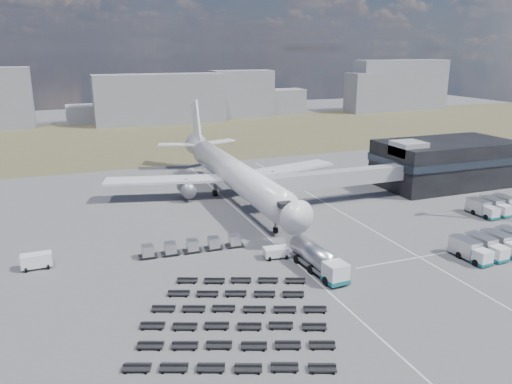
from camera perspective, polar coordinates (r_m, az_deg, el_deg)
name	(u,v)px	position (r m, az deg, el deg)	size (l,w,h in m)	color
ground	(299,253)	(76.60, 4.92, -6.91)	(420.00, 420.00, 0.00)	#565659
grass_strip	(162,137)	(178.55, -10.67, 6.18)	(420.00, 90.00, 0.01)	#4D482E
lane_markings	(345,237)	(83.44, 10.10, -5.14)	(47.12, 110.00, 0.01)	silver
terminal	(445,162)	(120.23, 20.76, 3.22)	(30.40, 16.40, 11.00)	black
jet_bridge	(327,179)	(99.19, 8.15, 1.44)	(30.30, 3.80, 7.05)	#939399
airliner	(232,172)	(103.55, -2.81, 2.34)	(51.59, 64.53, 17.62)	white
skyline	(149,98)	(214.89, -12.15, 10.42)	(309.60, 25.77, 24.50)	gray
fuel_tanker	(318,259)	(70.03, 7.13, -7.63)	(3.66, 11.50, 3.66)	white
pushback_tug	(276,253)	(74.32, 2.30, -6.94)	(3.65, 2.05, 1.60)	white
utility_van	(37,261)	(77.13, -23.78, -7.25)	(4.10, 1.85, 2.20)	white
catering_truck	(278,189)	(104.53, 2.58, 0.38)	(4.60, 7.24, 3.09)	white
service_trucks_near	(494,245)	(83.31, 25.57, -5.50)	(12.36, 7.30, 2.67)	white
service_trucks_far	(495,206)	(103.52, 25.66, -1.49)	(8.68, 6.63, 2.61)	white
uld_row	(192,246)	(76.68, -7.29, -6.11)	(16.12, 2.30, 1.76)	black
baggage_dollies	(234,318)	(58.54, -2.56, -14.23)	(25.65, 25.90, 0.64)	black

